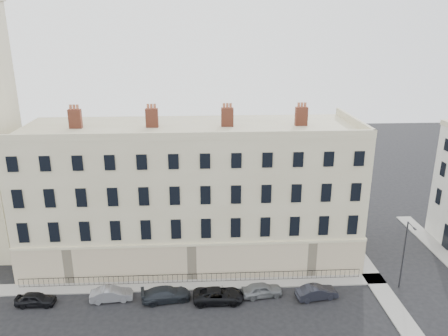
{
  "coord_description": "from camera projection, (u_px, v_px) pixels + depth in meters",
  "views": [
    {
      "loc": [
        -4.87,
        -33.86,
        25.34
      ],
      "look_at": [
        -2.46,
        10.0,
        10.93
      ],
      "focal_mm": 35.0,
      "sensor_mm": 36.0,
      "label": 1
    }
  ],
  "objects": [
    {
      "name": "car_f",
      "position": [
        317.0,
        292.0,
        42.34
      ],
      "size": [
        4.25,
        2.07,
        1.34
      ],
      "primitive_type": "imported",
      "rotation": [
        0.0,
        0.0,
        1.74
      ],
      "color": "black",
      "rests_on": "ground"
    },
    {
      "name": "railings",
      "position": [
        192.0,
        278.0,
        44.91
      ],
      "size": [
        35.0,
        0.04,
        0.96
      ],
      "color": "black",
      "rests_on": "ground"
    },
    {
      "name": "pavement_terrace",
      "position": [
        153.0,
        286.0,
        44.48
      ],
      "size": [
        48.0,
        2.0,
        0.12
      ],
      "primitive_type": "cube",
      "color": "gray",
      "rests_on": "ground"
    },
    {
      "name": "car_c",
      "position": [
        166.0,
        294.0,
        42.02
      ],
      "size": [
        4.98,
        2.67,
        1.37
      ],
      "primitive_type": "imported",
      "rotation": [
        0.0,
        0.0,
        1.74
      ],
      "color": "black",
      "rests_on": "ground"
    },
    {
      "name": "car_b",
      "position": [
        111.0,
        294.0,
        42.04
      ],
      "size": [
        4.14,
        1.79,
        1.33
      ],
      "primitive_type": "imported",
      "rotation": [
        0.0,
        0.0,
        1.67
      ],
      "color": "slate",
      "rests_on": "ground"
    },
    {
      "name": "ground",
      "position": [
        256.0,
        314.0,
        40.28
      ],
      "size": [
        160.0,
        160.0,
        0.0
      ],
      "primitive_type": "plane",
      "color": "black",
      "rests_on": "ground"
    },
    {
      "name": "car_d",
      "position": [
        218.0,
        295.0,
        41.85
      ],
      "size": [
        4.9,
        2.27,
        1.36
      ],
      "primitive_type": "imported",
      "rotation": [
        0.0,
        0.0,
        1.57
      ],
      "color": "black",
      "rests_on": "ground"
    },
    {
      "name": "terrace",
      "position": [
        192.0,
        192.0,
        48.98
      ],
      "size": [
        36.22,
        12.22,
        17.0
      ],
      "color": "#C0B58F",
      "rests_on": "ground"
    },
    {
      "name": "pavement_east_return",
      "position": [
        364.0,
        264.0,
        48.52
      ],
      "size": [
        2.0,
        24.0,
        0.12
      ],
      "primitive_type": "cube",
      "color": "gray",
      "rests_on": "ground"
    },
    {
      "name": "car_e",
      "position": [
        262.0,
        290.0,
        42.71
      ],
      "size": [
        4.21,
        2.16,
        1.37
      ],
      "primitive_type": "imported",
      "rotation": [
        0.0,
        0.0,
        1.71
      ],
      "color": "slate",
      "rests_on": "ground"
    },
    {
      "name": "streetlamp",
      "position": [
        404.0,
        252.0,
        42.99
      ],
      "size": [
        0.21,
        1.58,
        7.31
      ],
      "rotation": [
        0.0,
        0.0,
        -0.04
      ],
      "color": "#2D2D32",
      "rests_on": "ground"
    },
    {
      "name": "pavement_adjacent",
      "position": [
        441.0,
        253.0,
        50.94
      ],
      "size": [
        2.0,
        20.0,
        0.12
      ],
      "primitive_type": "cube",
      "color": "gray",
      "rests_on": "ground"
    },
    {
      "name": "car_a",
      "position": [
        36.0,
        299.0,
        41.34
      ],
      "size": [
        3.77,
        1.59,
        1.27
      ],
      "primitive_type": "imported",
      "rotation": [
        0.0,
        0.0,
        1.55
      ],
      "color": "black",
      "rests_on": "ground"
    }
  ]
}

